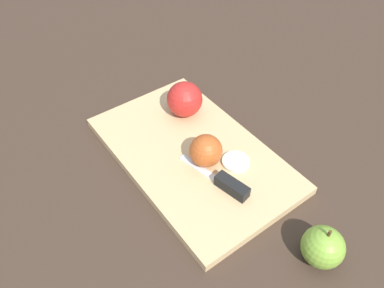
{
  "coord_description": "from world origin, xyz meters",
  "views": [
    {
      "loc": [
        0.4,
        -0.35,
        0.58
      ],
      "look_at": [
        0.0,
        0.0,
        0.04
      ],
      "focal_mm": 35.0,
      "sensor_mm": 36.0,
      "label": 1
    }
  ],
  "objects": [
    {
      "name": "apple_whole",
      "position": [
        0.31,
        0.01,
        0.04
      ],
      "size": [
        0.07,
        0.07,
        0.08
      ],
      "color": "olive",
      "rests_on": "ground_plane"
    },
    {
      "name": "apple_half_right",
      "position": [
        0.04,
        0.0,
        0.05
      ],
      "size": [
        0.07,
        0.07,
        0.07
      ],
      "rotation": [
        0.0,
        0.0,
        1.54
      ],
      "color": "#AD4C1E",
      "rests_on": "cutting_board"
    },
    {
      "name": "apple_slice",
      "position": [
        0.08,
        0.04,
        0.02
      ],
      "size": [
        0.06,
        0.06,
        0.01
      ],
      "color": "#EFE5C6",
      "rests_on": "cutting_board"
    },
    {
      "name": "ground_plane",
      "position": [
        0.0,
        0.0,
        0.0
      ],
      "size": [
        4.0,
        4.0,
        0.0
      ],
      "primitive_type": "plane",
      "color": "#38281E"
    },
    {
      "name": "apple_half_left",
      "position": [
        -0.1,
        0.07,
        0.06
      ],
      "size": [
        0.08,
        0.08,
        0.08
      ],
      "rotation": [
        0.0,
        0.0,
        2.74
      ],
      "color": "red",
      "rests_on": "cutting_board"
    },
    {
      "name": "knife",
      "position": [
        0.12,
        -0.01,
        0.03
      ],
      "size": [
        0.16,
        0.04,
        0.02
      ],
      "rotation": [
        0.0,
        0.0,
        3.27
      ],
      "color": "silver",
      "rests_on": "cutting_board"
    },
    {
      "name": "cutting_board",
      "position": [
        0.0,
        0.0,
        0.01
      ],
      "size": [
        0.46,
        0.3,
        0.02
      ],
      "color": "tan",
      "rests_on": "ground_plane"
    }
  ]
}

